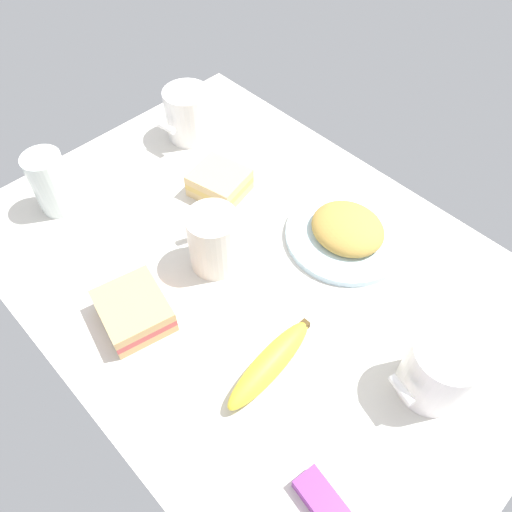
# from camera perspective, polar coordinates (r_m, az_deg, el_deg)

# --- Properties ---
(tabletop) EXTENTS (0.90, 0.64, 0.02)m
(tabletop) POSITION_cam_1_polar(r_m,az_deg,el_deg) (0.79, 0.00, -1.76)
(tabletop) COLOR beige
(tabletop) RESTS_ON ground
(plate_of_food) EXTENTS (0.20, 0.20, 0.05)m
(plate_of_food) POSITION_cam_1_polar(r_m,az_deg,el_deg) (0.82, 10.46, 2.81)
(plate_of_food) COLOR silver
(plate_of_food) RESTS_ON tabletop
(coffee_mug_black) EXTENTS (0.10, 0.08, 0.10)m
(coffee_mug_black) POSITION_cam_1_polar(r_m,az_deg,el_deg) (0.75, -4.91, 1.88)
(coffee_mug_black) COLOR silver
(coffee_mug_black) RESTS_ON tabletop
(coffee_mug_milky) EXTENTS (0.09, 0.11, 0.10)m
(coffee_mug_milky) POSITION_cam_1_polar(r_m,az_deg,el_deg) (0.68, 20.33, -12.19)
(coffee_mug_milky) COLOR white
(coffee_mug_milky) RESTS_ON tabletop
(coffee_mug_spare) EXTENTS (0.09, 0.11, 0.10)m
(coffee_mug_spare) POSITION_cam_1_polar(r_m,az_deg,el_deg) (0.99, -7.84, 15.99)
(coffee_mug_spare) COLOR white
(coffee_mug_spare) RESTS_ON tabletop
(sandwich_main) EXTENTS (0.12, 0.11, 0.04)m
(sandwich_main) POSITION_cam_1_polar(r_m,az_deg,el_deg) (0.74, -13.94, -6.17)
(sandwich_main) COLOR tan
(sandwich_main) RESTS_ON tabletop
(sandwich_side) EXTENTS (0.11, 0.10, 0.04)m
(sandwich_side) POSITION_cam_1_polar(r_m,az_deg,el_deg) (0.88, -4.23, 8.46)
(sandwich_side) COLOR #DBB77A
(sandwich_side) RESTS_ON tabletop
(glass_of_milk) EXTENTS (0.06, 0.06, 0.11)m
(glass_of_milk) POSITION_cam_1_polar(r_m,az_deg,el_deg) (0.90, -22.52, 7.65)
(glass_of_milk) COLOR silver
(glass_of_milk) RESTS_ON tabletop
(banana) EXTENTS (0.05, 0.17, 0.04)m
(banana) POSITION_cam_1_polar(r_m,az_deg,el_deg) (0.68, 1.61, -12.32)
(banana) COLOR yellow
(banana) RESTS_ON tabletop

